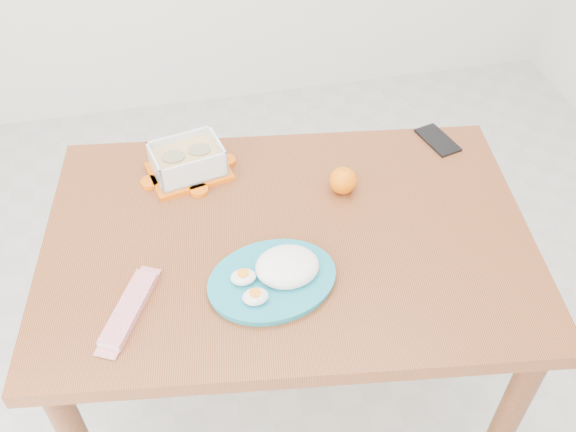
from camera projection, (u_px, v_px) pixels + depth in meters
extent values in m
plane|color=#B7B7B2|center=(273.00, 423.00, 1.95)|extent=(3.50, 3.50, 0.00)
cube|color=brown|center=(288.00, 240.00, 1.49)|extent=(1.21, 0.89, 0.04)
cylinder|color=brown|center=(503.00, 427.00, 1.56)|extent=(0.06, 0.06, 0.71)
cylinder|color=brown|center=(116.00, 259.00, 1.95)|extent=(0.06, 0.06, 0.71)
cylinder|color=brown|center=(439.00, 240.00, 2.01)|extent=(0.06, 0.06, 0.71)
cube|color=#EA5E07|center=(189.00, 171.00, 1.63)|extent=(0.22, 0.19, 0.01)
cube|color=silver|center=(187.00, 159.00, 1.60)|extent=(0.19, 0.16, 0.07)
cube|color=tan|center=(188.00, 161.00, 1.60)|extent=(0.18, 0.14, 0.05)
cylinder|color=tan|center=(174.00, 159.00, 1.58)|extent=(0.07, 0.07, 0.02)
cylinder|color=tan|center=(200.00, 152.00, 1.60)|extent=(0.07, 0.07, 0.02)
sphere|color=#FD6305|center=(343.00, 181.00, 1.56)|extent=(0.07, 0.07, 0.07)
cylinder|color=teal|center=(272.00, 281.00, 1.37)|extent=(0.32, 0.32, 0.02)
ellipsoid|color=white|center=(287.00, 263.00, 1.36)|extent=(0.16, 0.14, 0.06)
ellipsoid|color=white|center=(243.00, 277.00, 1.35)|extent=(0.06, 0.05, 0.03)
ellipsoid|color=white|center=(255.00, 297.00, 1.31)|extent=(0.06, 0.05, 0.03)
cube|color=red|center=(129.00, 309.00, 1.31)|extent=(0.13, 0.20, 0.02)
cube|color=black|center=(438.00, 140.00, 1.72)|extent=(0.09, 0.14, 0.01)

